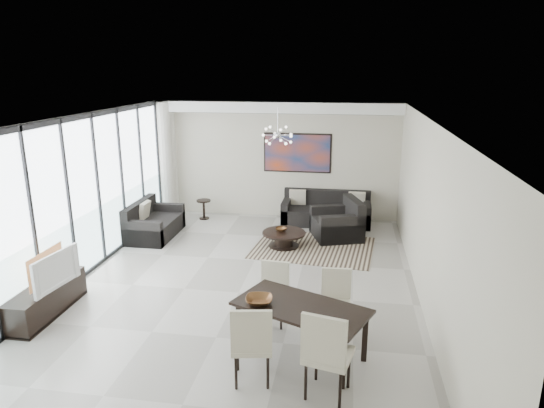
% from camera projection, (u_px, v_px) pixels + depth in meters
% --- Properties ---
extents(room_shell, '(6.00, 9.00, 2.90)m').
position_uv_depth(room_shell, '(265.00, 212.00, 7.77)').
color(room_shell, '#A8A39B').
rests_on(room_shell, ground).
extents(window_wall, '(0.37, 8.95, 2.90)m').
position_uv_depth(window_wall, '(74.00, 202.00, 8.27)').
color(window_wall, white).
rests_on(window_wall, floor).
extents(soffit, '(5.98, 0.40, 0.26)m').
position_uv_depth(soffit, '(276.00, 107.00, 11.57)').
color(soffit, white).
rests_on(soffit, room_shell).
extents(painting, '(1.68, 0.04, 0.98)m').
position_uv_depth(painting, '(297.00, 153.00, 11.96)').
color(painting, '#AF3B18').
rests_on(painting, room_shell).
extents(chandelier, '(0.66, 0.66, 0.71)m').
position_uv_depth(chandelier, '(278.00, 135.00, 9.93)').
color(chandelier, silver).
rests_on(chandelier, room_shell).
extents(rug, '(2.64, 2.14, 0.01)m').
position_uv_depth(rug, '(313.00, 248.00, 10.27)').
color(rug, black).
rests_on(rug, floor).
extents(coffee_table, '(0.92, 0.92, 0.32)m').
position_uv_depth(coffee_table, '(284.00, 238.00, 10.31)').
color(coffee_table, black).
rests_on(coffee_table, floor).
extents(bowl_coffee, '(0.25, 0.25, 0.07)m').
position_uv_depth(bowl_coffee, '(281.00, 230.00, 10.31)').
color(bowl_coffee, brown).
rests_on(bowl_coffee, coffee_table).
extents(sofa_main, '(2.13, 0.87, 0.77)m').
position_uv_depth(sofa_main, '(326.00, 213.00, 11.84)').
color(sofa_main, black).
rests_on(sofa_main, floor).
extents(loveseat, '(0.89, 1.57, 0.79)m').
position_uv_depth(loveseat, '(153.00, 225.00, 10.94)').
color(loveseat, black).
rests_on(loveseat, floor).
extents(armchair, '(1.27, 1.30, 0.88)m').
position_uv_depth(armchair, '(338.00, 225.00, 10.83)').
color(armchair, black).
rests_on(armchair, floor).
extents(side_table, '(0.36, 0.36, 0.49)m').
position_uv_depth(side_table, '(204.00, 206.00, 12.16)').
color(side_table, black).
rests_on(side_table, floor).
extents(tv_console, '(0.44, 1.56, 0.49)m').
position_uv_depth(tv_console, '(47.00, 300.00, 7.46)').
color(tv_console, black).
rests_on(tv_console, floor).
extents(television, '(0.25, 0.96, 0.55)m').
position_uv_depth(television, '(51.00, 270.00, 7.28)').
color(television, gray).
rests_on(television, tv_console).
extents(dining_table, '(1.91, 1.48, 0.71)m').
position_uv_depth(dining_table, '(301.00, 312.00, 6.30)').
color(dining_table, black).
rests_on(dining_table, floor).
extents(dining_chair_sw, '(0.56, 0.56, 1.04)m').
position_uv_depth(dining_chair_sw, '(252.00, 340.00, 5.70)').
color(dining_chair_sw, '#BBB59B').
rests_on(dining_chair_sw, floor).
extents(dining_chair_se, '(0.62, 0.62, 1.12)m').
position_uv_depth(dining_chair_se, '(326.00, 350.00, 5.42)').
color(dining_chair_se, '#BBB59B').
rests_on(dining_chair_se, floor).
extents(dining_chair_nw, '(0.45, 0.45, 0.91)m').
position_uv_depth(dining_chair_nw, '(274.00, 288.00, 7.22)').
color(dining_chair_nw, '#BBB59B').
rests_on(dining_chair_nw, floor).
extents(dining_chair_ne, '(0.45, 0.45, 0.92)m').
position_uv_depth(dining_chair_ne, '(336.00, 296.00, 6.95)').
color(dining_chair_ne, '#BBB59B').
rests_on(dining_chair_ne, floor).
extents(bowl_dining, '(0.39, 0.39, 0.09)m').
position_uv_depth(bowl_dining, '(259.00, 300.00, 6.33)').
color(bowl_dining, brown).
rests_on(bowl_dining, dining_table).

